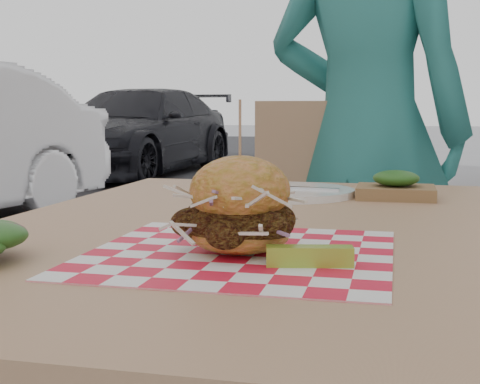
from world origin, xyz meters
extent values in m
imported|color=#287671|center=(-0.02, 1.09, 0.86)|extent=(0.71, 0.56, 1.72)
imported|color=black|center=(-3.60, 8.20, 0.62)|extent=(2.09, 4.42, 1.24)
cube|color=tan|center=(-0.14, 0.05, 0.73)|extent=(0.80, 1.20, 0.04)
cylinder|color=#333338|center=(-0.48, 0.59, 0.35)|extent=(0.05, 0.05, 0.71)
cylinder|color=#333338|center=(0.20, 0.59, 0.35)|extent=(0.05, 0.05, 0.71)
cube|color=tan|center=(-0.14, 0.88, 0.45)|extent=(0.44, 0.44, 0.04)
cube|color=tan|center=(-0.15, 1.08, 0.70)|extent=(0.42, 0.06, 0.50)
cylinder|color=#333338|center=(-0.31, 0.69, 0.21)|extent=(0.03, 0.03, 0.43)
cylinder|color=#333338|center=(-0.33, 1.05, 0.21)|extent=(0.03, 0.03, 0.43)
cylinder|color=#333338|center=(0.03, 1.07, 0.21)|extent=(0.03, 0.03, 0.43)
cube|color=red|center=(-0.10, -0.18, 0.75)|extent=(0.36, 0.36, 0.00)
ellipsoid|color=#C87838|center=(-0.10, -0.18, 0.77)|extent=(0.12, 0.12, 0.04)
ellipsoid|color=brown|center=(-0.10, -0.18, 0.79)|extent=(0.13, 0.12, 0.07)
ellipsoid|color=#C87838|center=(-0.10, -0.18, 0.83)|extent=(0.12, 0.12, 0.08)
cylinder|color=tan|center=(-0.10, -0.18, 0.89)|extent=(0.00, 0.00, 0.09)
cube|color=#95AF32|center=(-0.01, -0.23, 0.76)|extent=(0.10, 0.04, 0.02)
cylinder|color=white|center=(-0.14, 0.38, 0.76)|extent=(0.27, 0.27, 0.01)
cube|color=silver|center=(-0.17, 0.38, 0.77)|extent=(0.15, 0.03, 0.00)
cube|color=silver|center=(-0.11, 0.38, 0.77)|extent=(0.15, 0.03, 0.00)
cube|color=brown|center=(0.08, 0.39, 0.76)|extent=(0.15, 0.12, 0.02)
ellipsoid|color=#134315|center=(0.08, 0.39, 0.79)|extent=(0.09, 0.09, 0.03)
camera|label=1|loc=(0.08, -0.95, 0.92)|focal=50.00mm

